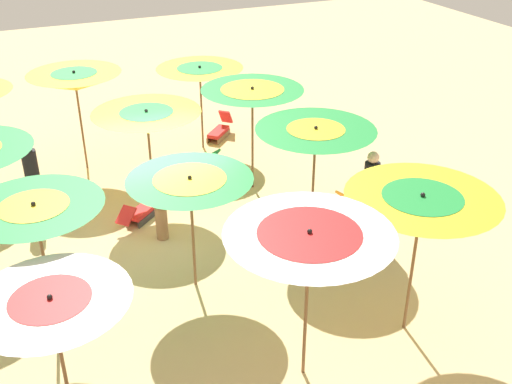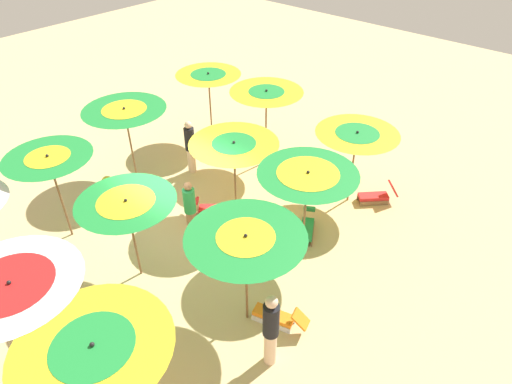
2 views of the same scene
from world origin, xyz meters
TOP-DOWN VIEW (x-y plane):
  - ground at (0.00, 0.00)m, footprint 38.56×38.56m
  - beach_umbrella_1 at (4.24, 0.90)m, footprint 2.27×2.27m
  - beach_umbrella_2 at (4.01, 2.85)m, footprint 2.26×2.26m
  - beach_umbrella_3 at (1.91, -2.29)m, footprint 2.00×2.00m
  - beach_umbrella_4 at (1.57, 0.14)m, footprint 2.09×2.09m
  - beach_umbrella_5 at (0.87, 2.83)m, footprint 2.27×2.27m
  - beach_umbrella_6 at (-0.77, -3.16)m, footprint 2.30×2.30m
  - beach_umbrella_7 at (-1.53, 0.24)m, footprint 2.23×2.23m
  - beach_umbrella_8 at (-1.42, 2.54)m, footprint 2.21×2.21m
  - beach_umbrella_9 at (-3.93, -3.14)m, footprint 2.07×2.07m
  - beach_umbrella_10 at (-3.96, -0.78)m, footprint 2.13×2.13m
  - beach_umbrella_11 at (-3.99, 2.23)m, footprint 2.15×2.15m
  - lounger_0 at (-4.44, 2.87)m, footprint 0.99×0.98m
  - lounger_1 at (-2.11, 2.19)m, footprint 1.14×0.86m
  - lounger_2 at (0.57, 3.39)m, footprint 0.62×1.21m
  - lounger_3 at (-1.05, -0.14)m, footprint 1.11×1.20m
  - beachgoer_0 at (-2.08, -2.12)m, footprint 0.30×0.30m
  - beachgoer_1 at (1.34, 3.84)m, footprint 0.30×0.30m
  - beachgoer_2 at (-0.14, 0.03)m, footprint 0.30×0.30m
  - beach_ball at (0.08, -3.39)m, footprint 0.33×0.33m

SIDE VIEW (x-z plane):
  - ground at x=0.00m, z-range -0.04..0.00m
  - beach_ball at x=0.08m, z-range 0.00..0.33m
  - lounger_3 at x=-1.05m, z-range -0.06..0.44m
  - lounger_2 at x=0.57m, z-range -0.07..0.45m
  - lounger_1 at x=-2.11m, z-range -0.10..0.50m
  - lounger_0 at x=-4.44m, z-range -0.11..0.53m
  - beachgoer_2 at x=-0.14m, z-range 0.03..1.64m
  - beachgoer_0 at x=-2.08m, z-range 0.04..1.75m
  - beachgoer_1 at x=1.34m, z-range 0.05..1.86m
  - beach_umbrella_4 at x=1.57m, z-range 0.84..3.01m
  - beach_umbrella_7 at x=-1.53m, z-range 0.86..3.07m
  - beach_umbrella_11 at x=-3.99m, z-range 0.87..3.07m
  - beach_umbrella_6 at x=-0.77m, z-range 0.89..3.20m
  - beach_umbrella_5 at x=0.87m, z-range 0.92..3.25m
  - beach_umbrella_9 at x=-3.93m, z-range 0.95..3.31m
  - beach_umbrella_3 at x=1.91m, z-range 0.93..3.33m
  - beach_umbrella_10 at x=-3.96m, z-range 0.96..3.42m
  - beach_umbrella_8 at x=-1.42m, z-range 0.99..3.40m
  - beach_umbrella_2 at x=4.01m, z-range 0.97..3.44m
  - beach_umbrella_1 at x=4.24m, z-range 1.00..3.48m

